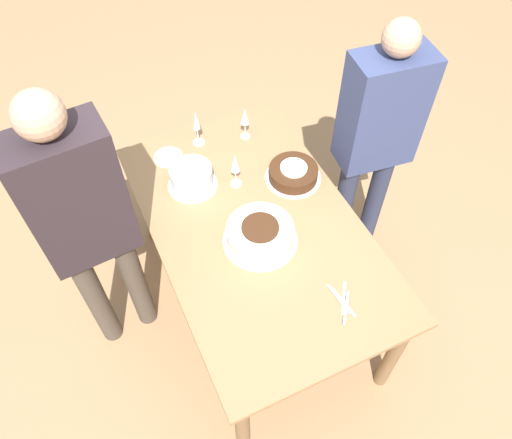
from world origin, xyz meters
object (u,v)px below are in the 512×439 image
object	(u,v)px
cake_center_white	(260,234)
person_watching	(84,218)
wine_glass_far	(235,165)
cake_back_decorated	(192,178)
person_cutting	(378,131)
wine_glass_extra	(196,123)
cake_front_chocolate	(293,173)
wine_glass_near	(245,117)

from	to	relation	value
cake_center_white	person_watching	bearing A→B (deg)	70.00
cake_center_white	wine_glass_far	bearing A→B (deg)	-6.17
cake_back_decorated	person_cutting	size ratio (longest dim) A/B	0.16
cake_center_white	wine_glass_extra	distance (m)	0.77
cake_center_white	person_watching	size ratio (longest dim) A/B	0.21
wine_glass_far	person_watching	size ratio (longest dim) A/B	0.12
cake_front_chocolate	wine_glass_far	xyz separation A→B (m)	(0.09, 0.29, 0.11)
wine_glass_extra	person_cutting	distance (m)	0.97
cake_back_decorated	person_cutting	bearing A→B (deg)	-102.63
person_watching	wine_glass_far	bearing A→B (deg)	4.61
cake_center_white	person_watching	distance (m)	0.80
cake_back_decorated	wine_glass_near	size ratio (longest dim) A/B	1.30
cake_center_white	person_cutting	size ratio (longest dim) A/B	0.23
cake_center_white	cake_back_decorated	size ratio (longest dim) A/B	1.39
person_cutting	cake_back_decorated	bearing A→B (deg)	-5.71
cake_front_chocolate	wine_glass_near	xyz separation A→B (m)	(0.40, 0.10, 0.10)
wine_glass_near	person_cutting	xyz separation A→B (m)	(-0.44, -0.57, 0.05)
wine_glass_extra	person_watching	world-z (taller)	person_watching
cake_back_decorated	person_watching	world-z (taller)	person_watching
wine_glass_far	wine_glass_extra	xyz separation A→B (m)	(0.38, 0.07, -0.00)
cake_back_decorated	person_cutting	xyz separation A→B (m)	(-0.22, -0.98, 0.13)
wine_glass_near	wine_glass_far	xyz separation A→B (m)	(-0.31, 0.19, 0.00)
cake_back_decorated	cake_front_chocolate	bearing A→B (deg)	-109.46
wine_glass_extra	cake_center_white	bearing A→B (deg)	-178.20
cake_center_white	cake_back_decorated	world-z (taller)	cake_back_decorated
wine_glass_near	cake_front_chocolate	bearing A→B (deg)	-166.27
cake_center_white	person_cutting	world-z (taller)	person_cutting
person_cutting	wine_glass_extra	bearing A→B (deg)	-24.64
cake_center_white	cake_back_decorated	bearing A→B (deg)	19.68
wine_glass_extra	person_watching	size ratio (longest dim) A/B	0.13
wine_glass_far	wine_glass_extra	bearing A→B (deg)	9.87
person_watching	wine_glass_near	bearing A→B (deg)	19.87
wine_glass_extra	person_cutting	world-z (taller)	person_cutting
wine_glass_near	wine_glass_far	size ratio (longest dim) A/B	0.96
cake_back_decorated	person_watching	xyz separation A→B (m)	(-0.21, 0.56, 0.20)
cake_back_decorated	wine_glass_near	bearing A→B (deg)	-61.10
wine_glass_near	person_watching	distance (m)	1.06
cake_back_decorated	person_cutting	distance (m)	1.01
wine_glass_near	wine_glass_far	distance (m)	0.37
cake_center_white	wine_glass_near	bearing A→B (deg)	-18.71
wine_glass_near	person_watching	size ratio (longest dim) A/B	0.12
cake_back_decorated	wine_glass_extra	bearing A→B (deg)	-26.60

